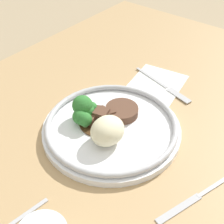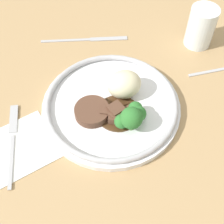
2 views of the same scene
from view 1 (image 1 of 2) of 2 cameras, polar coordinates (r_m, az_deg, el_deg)
name	(u,v)px [view 1 (image 1 of 2)]	position (r m, az deg, el deg)	size (l,w,h in m)	color
ground_plane	(142,143)	(0.68, 5.55, -5.73)	(8.00, 8.00, 0.00)	#998466
dining_table	(143,137)	(0.67, 5.65, -4.59)	(1.14, 0.94, 0.04)	tan
napkin	(156,84)	(0.79, 8.11, 5.14)	(0.16, 0.14, 0.00)	white
plate	(109,125)	(0.64, -0.51, -2.43)	(0.29, 0.29, 0.07)	white
fork	(166,87)	(0.78, 9.90, 4.47)	(0.06, 0.18, 0.00)	#ADADB2
knife	(202,194)	(0.57, 16.13, -14.20)	(0.21, 0.08, 0.00)	#ADADB2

